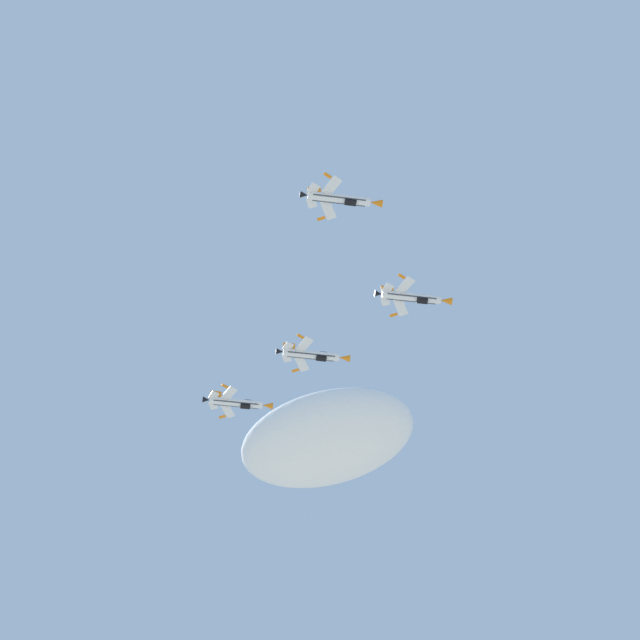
% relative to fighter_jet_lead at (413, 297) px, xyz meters
% --- Properties ---
extents(cloud_near_formation, '(50.91, 29.63, 22.00)m').
position_rel_fighter_jet_lead_xyz_m(cloud_near_formation, '(-40.98, 61.97, 36.12)').
color(cloud_near_formation, white).
extents(fighter_jet_lead, '(14.80, 10.83, 4.34)m').
position_rel_fighter_jet_lead_xyz_m(fighter_jet_lead, '(0.00, 0.00, 0.00)').
color(fighter_jet_lead, white).
extents(fighter_jet_left_wing, '(14.80, 10.83, 4.35)m').
position_rel_fighter_jet_lead_xyz_m(fighter_jet_left_wing, '(-24.35, 7.02, 0.35)').
color(fighter_jet_left_wing, white).
extents(fighter_jet_right_wing, '(14.80, 10.82, 4.36)m').
position_rel_fighter_jet_lead_xyz_m(fighter_jet_right_wing, '(-6.63, -25.25, 1.70)').
color(fighter_jet_right_wing, white).
extents(fighter_jet_left_outer, '(14.80, 10.83, 4.36)m').
position_rel_fighter_jet_lead_xyz_m(fighter_jet_left_outer, '(-45.80, 15.84, 3.00)').
color(fighter_jet_left_outer, white).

